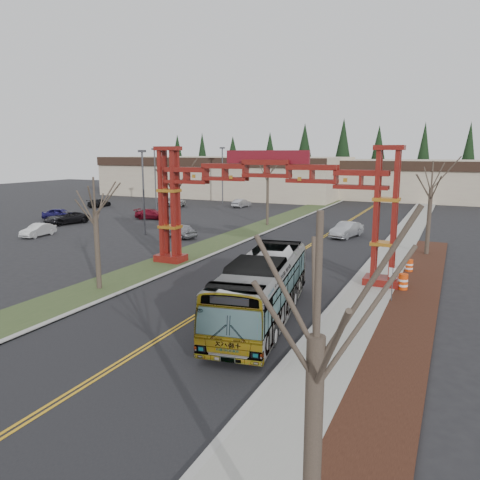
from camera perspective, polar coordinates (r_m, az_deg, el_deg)
The scene contains 35 objects.
ground at distance 18.99m, azimuth -18.42°, elevation -16.46°, with size 200.00×200.00×0.00m, color black.
road at distance 39.86m, azimuth 6.91°, elevation -1.67°, with size 12.00×110.00×0.02m, color black.
lane_line_left at distance 39.89m, azimuth 6.74°, elevation -1.63°, with size 0.12×100.00×0.01m, color gold.
lane_line_right at distance 39.82m, azimuth 7.07°, elevation -1.66°, with size 0.12×100.00×0.01m, color gold.
curb_right at distance 38.45m, azimuth 15.65°, elevation -2.35°, with size 0.30×110.00×0.15m, color #A2A29D.
sidewalk_right at distance 38.26m, azimuth 17.80°, elevation -2.54°, with size 2.60×110.00×0.14m, color gray.
landscape_strip at distance 23.69m, azimuth 19.35°, elevation -10.80°, with size 2.60×50.00×0.12m, color black.
grass_median at distance 42.94m, azimuth -3.29°, elevation -0.67°, with size 4.00×110.00×0.08m, color #314321.
curb_left at distance 42.10m, azimuth -1.07°, elevation -0.84°, with size 0.30×110.00×0.15m, color #A2A29D.
gateway_arch at distance 32.45m, azimuth 3.27°, elevation 6.24°, with size 18.20×1.60×8.90m.
retail_building_west at distance 94.03m, azimuth -1.60°, elevation 7.82°, with size 46.00×22.30×7.50m.
retail_building_east at distance 92.17m, azimuth 23.87°, elevation 6.70°, with size 38.00×20.30×7.00m.
conifer_treeline at distance 104.74m, azimuth 18.77°, elevation 9.05°, with size 116.10×5.60×13.00m.
transit_bus at distance 23.88m, azimuth 2.68°, elevation -5.93°, with size 2.80×11.95×3.33m, color #9EA0A5.
silver_sedan at distance 48.22m, azimuth 12.84°, elevation 1.22°, with size 1.64×4.69×1.55m, color #A5A8AD.
parked_car_near_a at distance 47.33m, azimuth -7.39°, elevation 1.16°, with size 1.70×4.23×1.44m, color gray.
parked_car_near_b at distance 51.85m, azimuth -23.41°, elevation 1.11°, with size 1.36×3.91×1.29m, color white.
parked_car_near_c at distance 59.59m, azimuth -20.45°, elevation 2.54°, with size 2.42×5.25×1.46m, color black.
parked_car_mid_a at distance 60.88m, azimuth -10.66°, elevation 3.12°, with size 1.82×4.48×1.30m, color maroon.
parked_car_mid_b at distance 63.41m, azimuth -21.05°, elevation 2.97°, with size 1.77×4.41×1.50m, color navy.
parked_car_far_a at distance 72.95m, azimuth 0.18°, elevation 4.52°, with size 1.35×3.88×1.28m, color #A0A1A8.
parked_car_far_b at distance 74.81m, azimuth -8.42°, elevation 4.62°, with size 2.36×5.13×1.42m, color #B8B8B8.
parked_car_far_c at distance 76.57m, azimuth -16.78°, elevation 4.36°, with size 1.80×4.42×1.28m, color black.
bare_tree_median_near at distance 29.88m, azimuth -17.25°, elevation 3.31°, with size 3.16×3.16×7.01m.
bare_tree_median_mid at distance 37.17m, azimuth -7.65°, elevation 6.37°, with size 3.47×3.47×8.07m.
bare_tree_median_far at distance 54.35m, azimuth 3.41°, elevation 7.94°, with size 3.10×3.10×7.98m.
bare_tree_right_near at distance 8.13m, azimuth 9.28°, elevation -11.79°, with size 3.24×3.24×7.58m.
bare_tree_right_far at distance 41.26m, azimuth 22.28°, elevation 5.75°, with size 3.40×3.40×7.78m.
light_pole_near at distance 49.00m, azimuth -11.71°, elevation 6.42°, with size 0.75×0.38×8.68m.
light_pole_mid at distance 71.00m, azimuth -10.31°, elevation 7.89°, with size 0.78×0.39×9.02m.
light_pole_far at distance 77.52m, azimuth -2.16°, elevation 8.37°, with size 0.80×0.40×9.25m.
street_sign at distance 27.94m, azimuth 18.11°, elevation -4.42°, with size 0.45×0.17×2.04m.
barrel_south at distance 30.70m, azimuth 19.25°, elevation -4.92°, with size 0.59×0.59×1.10m.
barrel_mid at distance 31.35m, azimuth 18.09°, elevation -4.65°, with size 0.52×0.52×0.97m.
barrel_north at distance 35.42m, azimuth 19.92°, elevation -3.02°, with size 0.53×0.53×0.97m.
Camera 1 is at (11.96, -12.06, 8.50)m, focal length 35.00 mm.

